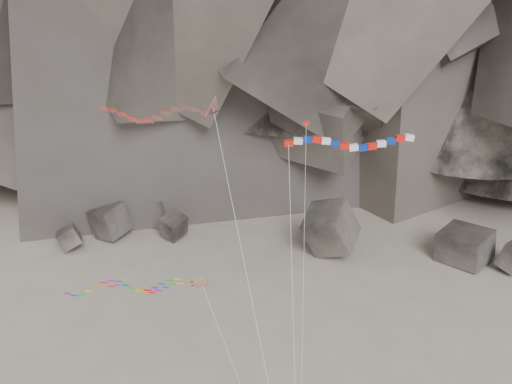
# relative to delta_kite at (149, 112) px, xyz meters

# --- Properties ---
(boulder_field) EXTENTS (65.88, 15.12, 8.17)m
(boulder_field) POSITION_rel_delta_kite_xyz_m (7.06, 30.15, -24.01)
(boulder_field) COLOR #47423F
(boulder_field) RESTS_ON ground
(delta_kite) EXTENTS (17.67, 16.69, 26.12)m
(delta_kite) POSITION_rel_delta_kite_xyz_m (0.00, 0.00, 0.00)
(delta_kite) COLOR red
(delta_kite) RESTS_ON ground
(banner_kite) EXTENTS (10.22, 18.85, 22.52)m
(banner_kite) POSITION_rel_delta_kite_xyz_m (15.40, 1.79, -2.58)
(banner_kite) COLOR red
(banner_kite) RESTS_ON ground
(parafoil_kite) EXTENTS (20.55, 12.84, 11.95)m
(parafoil_kite) POSITION_rel_delta_kite_xyz_m (-1.75, -3.27, -13.61)
(parafoil_kite) COLOR yellow
(parafoil_kite) RESTS_ON ground
(pennant_kite) EXTENTS (1.20, 15.57, 24.16)m
(pennant_kite) POSITION_rel_delta_kite_xyz_m (12.34, -4.51, -7.05)
(pennant_kite) COLOR red
(pennant_kite) RESTS_ON ground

